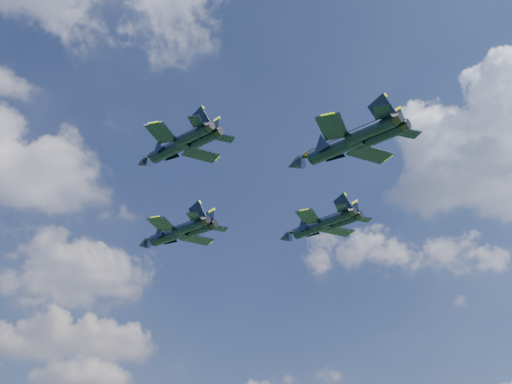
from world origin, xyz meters
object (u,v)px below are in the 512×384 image
(jet_right, at_px, (310,228))
(jet_lead, at_px, (167,236))
(jet_slot, at_px, (332,148))
(jet_left, at_px, (168,150))

(jet_right, bearing_deg, jet_lead, 134.02)
(jet_right, distance_m, jet_slot, 23.64)
(jet_lead, xyz_separation_m, jet_slot, (10.57, -30.43, 1.11))
(jet_lead, height_order, jet_left, jet_lead)
(jet_lead, height_order, jet_right, jet_right)
(jet_right, bearing_deg, jet_slot, -134.84)
(jet_lead, distance_m, jet_left, 24.85)
(jet_right, height_order, jet_slot, jet_slot)
(jet_slot, bearing_deg, jet_left, 135.14)
(jet_lead, relative_size, jet_left, 1.17)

